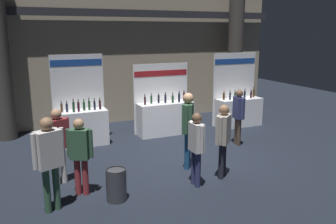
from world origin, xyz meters
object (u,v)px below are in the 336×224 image
visitor_5 (80,151)px  exhibitor_booth_1 (165,116)px  visitor_0 (238,113)px  visitor_1 (188,124)px  visitor_4 (223,134)px  trash_bin (116,185)px  visitor_6 (58,140)px  visitor_2 (196,144)px  exhibitor_booth_0 (82,123)px  visitor_3 (49,155)px  exhibitor_booth_2 (238,108)px

visitor_5 → exhibitor_booth_1: bearing=-105.9°
visitor_0 → visitor_1: size_ratio=0.88×
exhibitor_booth_1 → visitor_5: exhibitor_booth_1 is taller
visitor_0 → visitor_4: 2.48m
trash_bin → visitor_6: bearing=125.6°
visitor_4 → visitor_6: size_ratio=1.01×
visitor_2 → visitor_1: bearing=-16.6°
visitor_0 → visitor_6: size_ratio=0.98×
visitor_5 → trash_bin: bearing=165.7°
exhibitor_booth_0 → visitor_1: exhibitor_booth_0 is taller
visitor_0 → visitor_1: visitor_1 is taller
exhibitor_booth_1 → visitor_3: (-3.89, -3.74, 0.48)m
exhibitor_booth_0 → visitor_3: (-1.25, -3.70, 0.44)m
exhibitor_booth_2 → visitor_3: bearing=-151.2°
exhibitor_booth_2 → visitor_0: bearing=-125.1°
exhibitor_booth_2 → visitor_6: (-6.32, -2.47, 0.38)m
trash_bin → visitor_4: size_ratio=0.39×
visitor_2 → visitor_4: size_ratio=0.95×
exhibitor_booth_1 → visitor_2: (-0.96, -3.84, 0.33)m
visitor_0 → visitor_5: bearing=-65.8°
exhibitor_booth_1 → visitor_4: exhibitor_booth_1 is taller
exhibitor_booth_0 → exhibitor_booth_2: bearing=-0.7°
exhibitor_booth_1 → visitor_1: exhibitor_booth_1 is taller
visitor_2 → visitor_6: size_ratio=0.96×
visitor_2 → exhibitor_booth_0: bearing=24.1°
visitor_2 → visitor_0: bearing=-51.0°
visitor_3 → visitor_4: visitor_3 is taller
exhibitor_booth_0 → visitor_0: size_ratio=1.60×
visitor_1 → visitor_3: size_ratio=1.04×
trash_bin → visitor_0: bearing=24.7°
exhibitor_booth_1 → visitor_2: 3.97m
trash_bin → visitor_0: (4.18, 1.92, 0.63)m
exhibitor_booth_0 → visitor_2: exhibitor_booth_0 is taller
exhibitor_booth_2 → visitor_2: size_ratio=1.58×
exhibitor_booth_0 → exhibitor_booth_1: 2.63m
exhibitor_booth_1 → visitor_4: bearing=-93.3°
exhibitor_booth_2 → visitor_5: exhibitor_booth_2 is taller
trash_bin → visitor_1: (2.03, 0.92, 0.78)m
trash_bin → visitor_3: size_ratio=0.36×
visitor_1 → visitor_6: 2.94m
exhibitor_booth_2 → visitor_3: exhibitor_booth_2 is taller
visitor_1 → visitor_3: 3.32m
trash_bin → visitor_6: visitor_6 is taller
exhibitor_booth_2 → trash_bin: exhibitor_booth_2 is taller
exhibitor_booth_1 → visitor_4: (-0.22, -3.71, 0.41)m
visitor_0 → visitor_3: 5.67m
visitor_1 → visitor_5: 2.62m
exhibitor_booth_0 → visitor_1: 3.50m
exhibitor_booth_0 → visitor_6: 2.73m
visitor_1 → visitor_4: size_ratio=1.10×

